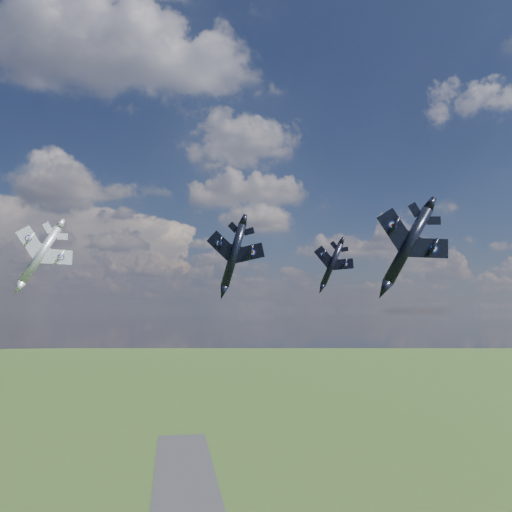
{
  "coord_description": "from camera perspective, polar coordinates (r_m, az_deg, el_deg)",
  "views": [
    {
      "loc": [
        -7.29,
        -63.65,
        74.32
      ],
      "look_at": [
        5.44,
        11.85,
        82.77
      ],
      "focal_mm": 35.0,
      "sensor_mm": 36.0,
      "label": 1
    }
  ],
  "objects": [
    {
      "name": "jet_right_navy",
      "position": [
        66.08,
        16.97,
        1.15
      ],
      "size": [
        12.86,
        16.32,
        8.02
      ],
      "primitive_type": null,
      "rotation": [
        0.0,
        0.52,
        -0.15
      ],
      "color": "black"
    },
    {
      "name": "jet_left_silver",
      "position": [
        79.76,
        -23.41,
        0.16
      ],
      "size": [
        13.45,
        15.52,
        6.82
      ],
      "primitive_type": null,
      "rotation": [
        0.0,
        0.5,
        0.36
      ],
      "color": "#ACB0B8"
    },
    {
      "name": "jet_lead_navy",
      "position": [
        69.86,
        -2.57,
        0.11
      ],
      "size": [
        12.56,
        14.62,
        4.93
      ],
      "primitive_type": null,
      "rotation": [
        0.0,
        0.28,
        -0.3
      ],
      "color": "black"
    },
    {
      "name": "jet_high_navy",
      "position": [
        103.11,
        8.67,
        -0.94
      ],
      "size": [
        12.78,
        14.87,
        6.02
      ],
      "primitive_type": null,
      "rotation": [
        0.0,
        0.41,
        -0.32
      ],
      "color": "black"
    }
  ]
}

